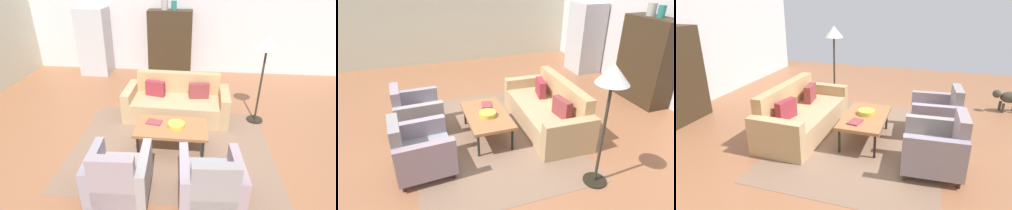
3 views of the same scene
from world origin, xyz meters
TOP-DOWN VIEW (x-y plane):
  - ground_plane at (0.00, 0.00)m, footprint 10.95×10.95m
  - wall_back at (0.00, 3.99)m, footprint 9.13×0.12m
  - area_rug at (-0.02, 0.07)m, footprint 3.40×2.60m
  - couch at (-0.02, 1.20)m, footprint 2.13×0.96m
  - coffee_table at (-0.02, 0.02)m, footprint 1.20×0.70m
  - armchair_left at (-0.62, -1.15)m, footprint 0.84×0.84m
  - armchair_right at (0.58, -1.15)m, footprint 0.86×0.86m
  - fruit_bowl at (0.06, 0.02)m, footprint 0.28×0.28m
  - book_stack at (-0.33, 0.10)m, footprint 0.28×0.22m
  - cabinet at (-0.39, 3.64)m, footprint 1.20×0.51m
  - vase_tall at (-0.54, 3.64)m, footprint 0.18×0.18m
  - vase_round at (-0.29, 3.64)m, footprint 0.14×0.14m
  - refrigerator at (-2.54, 3.54)m, footprint 0.80×0.73m
  - floor_lamp at (1.60, 1.13)m, footprint 0.40×0.40m

SIDE VIEW (x-z plane):
  - ground_plane at x=0.00m, z-range 0.00..0.00m
  - area_rug at x=-0.02m, z-range 0.00..0.01m
  - couch at x=-0.02m, z-range -0.14..0.72m
  - armchair_left at x=-0.62m, z-range -0.10..0.78m
  - armchair_right at x=0.58m, z-range -0.10..0.78m
  - coffee_table at x=-0.02m, z-range 0.19..0.63m
  - book_stack at x=-0.33m, z-range 0.45..0.47m
  - fruit_bowl at x=0.06m, z-range 0.45..0.52m
  - cabinet at x=-0.39m, z-range 0.00..1.80m
  - refrigerator at x=-2.54m, z-range 0.00..1.85m
  - wall_back at x=0.00m, z-range 0.00..2.80m
  - floor_lamp at x=1.60m, z-range 0.58..2.30m
  - vase_round at x=-0.29m, z-range 1.80..2.03m
  - vase_tall at x=-0.54m, z-range 1.80..2.05m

